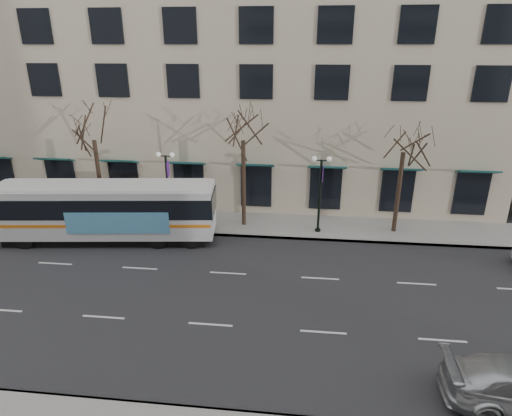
# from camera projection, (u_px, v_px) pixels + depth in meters

# --- Properties ---
(ground) EXTENTS (160.00, 160.00, 0.00)m
(ground) POSITION_uv_depth(u_px,v_px,m) (220.00, 296.00, 21.23)
(ground) COLOR black
(ground) RESTS_ON ground
(sidewalk_far) EXTENTS (80.00, 4.00, 0.15)m
(sidewalk_far) POSITION_uv_depth(u_px,v_px,m) (317.00, 227.00, 29.04)
(sidewalk_far) COLOR gray
(sidewalk_far) RESTS_ON ground
(building_hotel) EXTENTS (40.00, 20.00, 24.00)m
(building_hotel) POSITION_uv_depth(u_px,v_px,m) (239.00, 40.00, 36.60)
(building_hotel) COLOR #B9AA8D
(building_hotel) RESTS_ON ground
(tree_far_left) EXTENTS (3.60, 3.60, 8.34)m
(tree_far_left) POSITION_uv_depth(u_px,v_px,m) (92.00, 126.00, 28.01)
(tree_far_left) COLOR black
(tree_far_left) RESTS_ON ground
(tree_far_mid) EXTENTS (3.60, 3.60, 8.55)m
(tree_far_mid) POSITION_uv_depth(u_px,v_px,m) (243.00, 126.00, 26.91)
(tree_far_mid) COLOR black
(tree_far_mid) RESTS_ON ground
(tree_far_right) EXTENTS (3.60, 3.60, 8.06)m
(tree_far_right) POSITION_uv_depth(u_px,v_px,m) (405.00, 137.00, 26.06)
(tree_far_right) COLOR black
(tree_far_right) RESTS_ON ground
(lamp_post_left) EXTENTS (1.22, 0.45, 5.21)m
(lamp_post_left) POSITION_uv_depth(u_px,v_px,m) (168.00, 186.00, 28.29)
(lamp_post_left) COLOR black
(lamp_post_left) RESTS_ON ground
(lamp_post_right) EXTENTS (1.22, 0.45, 5.21)m
(lamp_post_right) POSITION_uv_depth(u_px,v_px,m) (320.00, 191.00, 27.26)
(lamp_post_right) COLOR black
(lamp_post_right) RESTS_ON ground
(city_bus) EXTENTS (13.81, 4.48, 3.68)m
(city_bus) POSITION_uv_depth(u_px,v_px,m) (107.00, 210.00, 26.74)
(city_bus) COLOR silver
(city_bus) RESTS_ON ground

